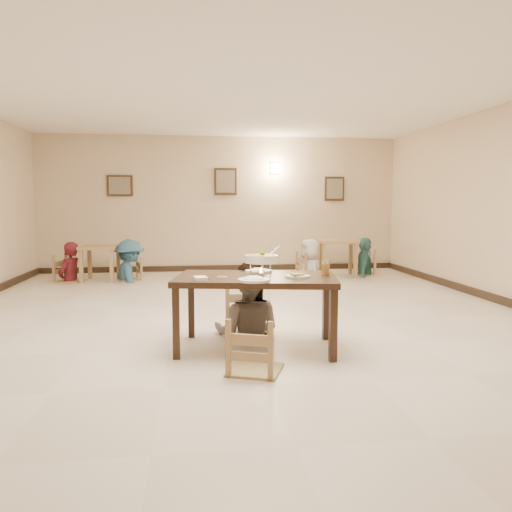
{
  "coord_description": "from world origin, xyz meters",
  "views": [
    {
      "loc": [
        -0.61,
        -6.24,
        1.51
      ],
      "look_at": [
        0.09,
        -0.64,
        0.92
      ],
      "focal_mm": 35.0,
      "sensor_mm": 36.0,
      "label": 1
    }
  ],
  "objects": [
    {
      "name": "floor",
      "position": [
        0.0,
        0.0,
        0.0
      ],
      "size": [
        10.0,
        10.0,
        0.0
      ],
      "primitive_type": "plane",
      "color": "beige",
      "rests_on": "ground"
    },
    {
      "name": "ceiling",
      "position": [
        0.0,
        0.0,
        3.0
      ],
      "size": [
        10.0,
        10.0,
        0.0
      ],
      "primitive_type": "plane",
      "color": "white",
      "rests_on": "wall_back"
    },
    {
      "name": "wall_back",
      "position": [
        0.0,
        5.0,
        1.5
      ],
      "size": [
        10.0,
        0.0,
        10.0
      ],
      "primitive_type": "plane",
      "rotation": [
        1.57,
        0.0,
        0.0
      ],
      "color": "beige",
      "rests_on": "floor"
    },
    {
      "name": "wall_front",
      "position": [
        0.0,
        -5.0,
        1.5
      ],
      "size": [
        10.0,
        0.0,
        10.0
      ],
      "primitive_type": "plane",
      "rotation": [
        -1.57,
        0.0,
        0.0
      ],
      "color": "beige",
      "rests_on": "floor"
    },
    {
      "name": "baseboard_back",
      "position": [
        0.0,
        4.97,
        0.06
      ],
      "size": [
        8.0,
        0.06,
        0.12
      ],
      "primitive_type": "cube",
      "color": "black",
      "rests_on": "floor"
    },
    {
      "name": "picture_a",
      "position": [
        -2.2,
        4.96,
        1.9
      ],
      "size": [
        0.55,
        0.04,
        0.45
      ],
      "color": "#342311",
      "rests_on": "wall_back"
    },
    {
      "name": "picture_b",
      "position": [
        0.1,
        4.96,
        2.0
      ],
      "size": [
        0.5,
        0.04,
        0.6
      ],
      "color": "#342311",
      "rests_on": "wall_back"
    },
    {
      "name": "picture_c",
      "position": [
        2.6,
        4.96,
        1.85
      ],
      "size": [
        0.45,
        0.04,
        0.55
      ],
      "color": "#342311",
      "rests_on": "wall_back"
    },
    {
      "name": "wall_sconce",
      "position": [
        1.2,
        4.96,
        2.3
      ],
      "size": [
        0.16,
        0.05,
        0.22
      ],
      "primitive_type": "cube",
      "color": "#FFD88C",
      "rests_on": "wall_back"
    },
    {
      "name": "main_table",
      "position": [
        0.02,
        -1.19,
        0.69
      ],
      "size": [
        1.77,
        1.2,
        0.77
      ],
      "rotation": [
        0.0,
        0.0,
        -0.18
      ],
      "color": "#342015",
      "rests_on": "floor"
    },
    {
      "name": "chair_far",
      "position": [
        -0.01,
        -0.5,
        0.51
      ],
      "size": [
        0.48,
        0.48,
        1.02
      ],
      "rotation": [
        0.0,
        0.0,
        0.07
      ],
      "color": "tan",
      "rests_on": "floor"
    },
    {
      "name": "chair_near",
      "position": [
        -0.08,
        -1.9,
        0.48
      ],
      "size": [
        0.45,
        0.45,
        0.97
      ],
      "rotation": [
        0.0,
        0.0,
        2.78
      ],
      "color": "tan",
      "rests_on": "floor"
    },
    {
      "name": "main_diner",
      "position": [
        -0.01,
        -0.62,
        0.84
      ],
      "size": [
        0.95,
        0.83,
        1.67
      ],
      "primitive_type": "imported",
      "rotation": [
        0.0,
        0.0,
        2.87
      ],
      "color": "gray",
      "rests_on": "floor"
    },
    {
      "name": "curry_warmer",
      "position": [
        0.07,
        -1.21,
        0.94
      ],
      "size": [
        0.38,
        0.34,
        0.3
      ],
      "color": "silver",
      "rests_on": "main_table"
    },
    {
      "name": "rice_plate_far",
      "position": [
        0.08,
        -0.9,
        0.78
      ],
      "size": [
        0.3,
        0.3,
        0.07
      ],
      "color": "white",
      "rests_on": "main_table"
    },
    {
      "name": "rice_plate_near",
      "position": [
        -0.05,
        -1.53,
        0.78
      ],
      "size": [
        0.31,
        0.31,
        0.07
      ],
      "color": "white",
      "rests_on": "main_table"
    },
    {
      "name": "fried_plate",
      "position": [
        0.42,
        -1.34,
        0.79
      ],
      "size": [
        0.26,
        0.26,
        0.06
      ],
      "color": "white",
      "rests_on": "main_table"
    },
    {
      "name": "chili_dish",
      "position": [
        -0.34,
        -1.28,
        0.78
      ],
      "size": [
        0.1,
        0.1,
        0.02
      ],
      "color": "white",
      "rests_on": "main_table"
    },
    {
      "name": "napkin_cutlery",
      "position": [
        -0.55,
        -1.36,
        0.78
      ],
      "size": [
        0.17,
        0.25,
        0.03
      ],
      "color": "white",
      "rests_on": "main_table"
    },
    {
      "name": "drink_glass",
      "position": [
        0.74,
        -1.24,
        0.84
      ],
      "size": [
        0.08,
        0.08,
        0.16
      ],
      "color": "white",
      "rests_on": "main_table"
    },
    {
      "name": "bg_table_left",
      "position": [
        -2.45,
        3.77,
        0.56
      ],
      "size": [
        0.75,
        0.75,
        0.69
      ],
      "rotation": [
        0.0,
        0.0,
        -0.08
      ],
      "color": "#A58054",
      "rests_on": "floor"
    },
    {
      "name": "bg_table_right",
      "position": [
        2.37,
        3.85,
        0.62
      ],
      "size": [
        0.87,
        0.87,
        0.76
      ],
      "rotation": [
        0.0,
        0.0,
        -0.16
      ],
      "color": "#A58054",
      "rests_on": "floor"
    },
    {
      "name": "bg_chair_ll",
      "position": [
        -3.01,
        3.7,
        0.49
      ],
      "size": [
        0.47,
        0.47,
        0.99
      ],
      "rotation": [
        0.0,
        0.0,
        1.2
      ],
      "color": "tan",
      "rests_on": "floor"
    },
    {
      "name": "bg_chair_lr",
      "position": [
        -1.88,
        3.73,
        0.43
      ],
      "size": [
        0.41,
        0.41,
        0.87
      ],
      "rotation": [
        0.0,
        0.0,
        -1.22
      ],
      "color": "tan",
      "rests_on": "floor"
    },
    {
      "name": "bg_chair_rl",
      "position": [
        1.77,
        3.81,
        0.48
      ],
      "size": [
        0.46,
        0.46,
        0.97
      ],
      "rotation": [
        0.0,
        0.0,
        1.86
      ],
      "color": "tan",
      "rests_on": "floor"
    },
    {
      "name": "bg_chair_rr",
      "position": [
        2.97,
        3.88,
        0.49
      ],
      "size": [
        0.46,
        0.46,
        0.98
      ],
      "rotation": [
        0.0,
        0.0,
        -1.88
      ],
      "color": "tan",
      "rests_on": "floor"
    },
    {
      "name": "bg_diner_a",
      "position": [
        -3.01,
        3.7,
        0.77
      ],
      "size": [
        0.57,
        0.67,
        1.55
      ],
      "primitive_type": "imported",
      "rotation": [
        0.0,
        0.0,
        4.29
      ],
      "color": "#55141B",
      "rests_on": "floor"
    },
    {
      "name": "bg_diner_b",
      "position": [
        -1.88,
        3.73,
        0.81
      ],
      "size": [
        0.95,
        1.2,
        1.63
      ],
      "primitive_type": "imported",
      "rotation": [
        0.0,
        0.0,
        1.95
      ],
      "color": "#376888",
      "rests_on": "floor"
    },
    {
      "name": "bg_diner_c",
      "position": [
        1.77,
        3.81,
        0.79
      ],
      "size": [
        0.62,
        0.84,
        1.57
      ],
      "primitive_type": "imported",
      "rotation": [
        0.0,
        0.0,
        4.89
      ],
      "color": "silver",
      "rests_on": "floor"
    },
    {
      "name": "bg_diner_d",
      "position": [
        2.97,
        3.88,
        0.8
      ],
      "size": [
        0.72,
        1.01,
        1.6
      ],
      "primitive_type": "imported",
      "rotation": [
        0.0,
        0.0,
        1.18
      ],
      "color": "teal",
      "rests_on": "floor"
    }
  ]
}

